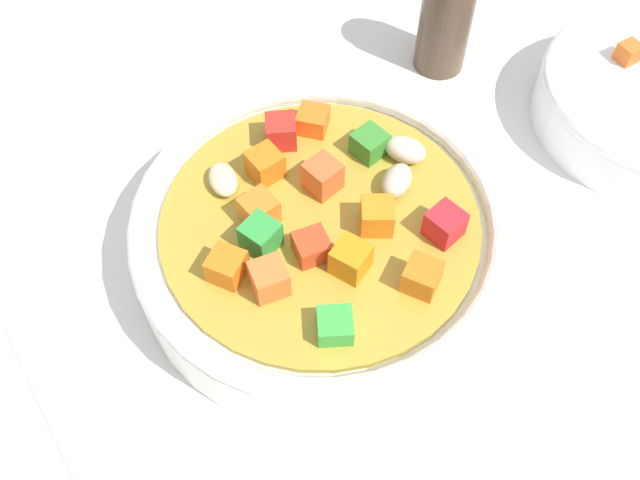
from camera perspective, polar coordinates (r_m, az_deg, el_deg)
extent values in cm
cube|color=silver|center=(42.24, 0.00, -2.42)|extent=(140.00, 140.00, 2.00)
cylinder|color=white|center=(39.83, 0.00, -0.29)|extent=(20.30, 20.30, 3.70)
torus|color=white|center=(37.99, 0.00, 1.55)|extent=(20.36, 20.36, 1.28)
cylinder|color=#AC9130|center=(38.14, 0.00, 1.40)|extent=(17.12, 17.12, 0.40)
cube|color=orange|center=(35.57, 2.24, -1.64)|extent=(2.30, 2.30, 1.77)
ellipsoid|color=beige|center=(40.35, 6.82, 7.13)|extent=(2.78, 2.65, 1.41)
cube|color=green|center=(36.27, -4.44, -0.24)|extent=(2.23, 2.23, 1.67)
cube|color=orange|center=(41.66, -0.58, 9.53)|extent=(2.37, 2.37, 1.28)
cube|color=orange|center=(37.53, -4.88, 2.40)|extent=(2.00, 2.00, 1.59)
cube|color=red|center=(37.38, 9.91, 1.24)|extent=(2.10, 2.10, 1.66)
ellipsoid|color=beige|center=(39.33, -7.72, 4.79)|extent=(2.51, 1.77, 1.02)
ellipsoid|color=beige|center=(38.99, 6.04, 4.82)|extent=(2.64, 2.79, 1.35)
cube|color=orange|center=(35.80, -7.44, -2.10)|extent=(2.36, 2.36, 1.54)
cube|color=#E65C2D|center=(38.61, 0.21, 5.10)|extent=(2.08, 2.08, 1.82)
cube|color=orange|center=(37.22, 4.57, 1.91)|extent=(2.26, 2.26, 1.68)
cube|color=orange|center=(35.11, -4.08, -3.10)|extent=(1.82, 1.82, 1.73)
cube|color=#37852C|center=(40.46, 3.97, 7.66)|extent=(2.08, 2.08, 1.42)
cube|color=red|center=(40.85, -3.13, 8.62)|extent=(2.19, 2.19, 1.68)
cube|color=orange|center=(39.37, -4.40, 6.02)|extent=(1.95, 1.95, 1.62)
cube|color=orange|center=(35.55, 8.12, -2.91)|extent=(2.36, 2.36, 1.53)
cube|color=green|center=(34.10, 1.20, -6.83)|extent=(2.21, 2.21, 1.20)
cube|color=#C43E1E|center=(36.29, -0.67, -0.53)|extent=(1.83, 1.83, 1.26)
cylinder|color=silver|center=(39.22, -20.51, -13.53)|extent=(12.74, 1.96, 0.63)
cube|color=orange|center=(51.47, 23.37, 13.56)|extent=(1.33, 1.33, 1.26)
cylinder|color=#4C3828|center=(50.40, 9.93, 16.70)|extent=(3.52, 3.52, 7.09)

